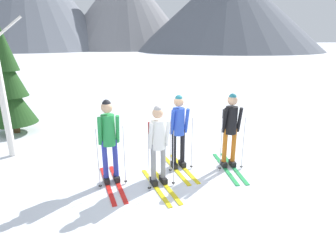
{
  "coord_description": "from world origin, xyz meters",
  "views": [
    {
      "loc": [
        -0.92,
        -5.59,
        3.0
      ],
      "look_at": [
        0.15,
        0.44,
        1.05
      ],
      "focal_mm": 29.45,
      "sensor_mm": 36.0,
      "label": 1
    }
  ],
  "objects": [
    {
      "name": "mountain_ridge_distant",
      "position": [
        1.11,
        75.01,
        12.45
      ],
      "size": [
        94.86,
        59.24,
        28.17
      ],
      "color": "slate",
      "rests_on": "ground"
    },
    {
      "name": "skier_in_white",
      "position": [
        -0.2,
        -0.33,
        0.98
      ],
      "size": [
        0.66,
        1.67,
        1.74
      ],
      "color": "yellow",
      "rests_on": "ground"
    },
    {
      "name": "skier_in_black",
      "position": [
        1.6,
        0.22,
        1.03
      ],
      "size": [
        0.61,
        1.71,
        1.81
      ],
      "color": "green",
      "rests_on": "ground"
    },
    {
      "name": "ground_plane",
      "position": [
        0.0,
        0.0,
        0.0
      ],
      "size": [
        400.0,
        400.0,
        0.0
      ],
      "primitive_type": "plane",
      "color": "white"
    },
    {
      "name": "pine_tree_near",
      "position": [
        -4.38,
        3.88,
        1.58
      ],
      "size": [
        1.43,
        1.43,
        3.45
      ],
      "color": "#51381E",
      "rests_on": "ground"
    },
    {
      "name": "skier_in_blue",
      "position": [
        0.39,
        0.36,
        0.99
      ],
      "size": [
        0.61,
        1.67,
        1.79
      ],
      "color": "yellow",
      "rests_on": "ground"
    },
    {
      "name": "skier_in_green",
      "position": [
        -1.2,
        -0.08,
        1.05
      ],
      "size": [
        0.63,
        1.73,
        1.84
      ],
      "color": "red",
      "rests_on": "ground"
    }
  ]
}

